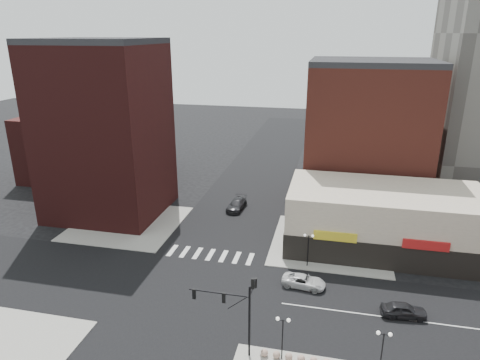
# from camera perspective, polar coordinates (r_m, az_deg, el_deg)

# --- Properties ---
(ground) EXTENTS (240.00, 240.00, 0.00)m
(ground) POSITION_cam_1_polar(r_m,az_deg,el_deg) (48.13, -6.68, -14.53)
(ground) COLOR black
(ground) RESTS_ON ground
(road_ew) EXTENTS (200.00, 14.00, 0.02)m
(road_ew) POSITION_cam_1_polar(r_m,az_deg,el_deg) (48.12, -6.68, -14.52)
(road_ew) COLOR black
(road_ew) RESTS_ON ground
(road_ns) EXTENTS (14.00, 200.00, 0.02)m
(road_ns) POSITION_cam_1_polar(r_m,az_deg,el_deg) (48.12, -6.68, -14.52)
(road_ns) COLOR black
(road_ns) RESTS_ON ground
(sidewalk_nw) EXTENTS (15.00, 15.00, 0.12)m
(sidewalk_nw) POSITION_cam_1_polar(r_m,az_deg,el_deg) (65.03, -14.68, -5.59)
(sidewalk_nw) COLOR gray
(sidewalk_nw) RESTS_ON ground
(sidewalk_ne) EXTENTS (15.00, 15.00, 0.12)m
(sidewalk_ne) POSITION_cam_1_polar(r_m,az_deg,el_deg) (58.47, 11.86, -8.27)
(sidewalk_ne) COLOR gray
(sidewalk_ne) RESTS_ON ground
(building_nw) EXTENTS (16.00, 15.00, 25.00)m
(building_nw) POSITION_cam_1_polar(r_m,az_deg,el_deg) (66.59, -17.51, 6.05)
(building_nw) COLOR #3C1413
(building_nw) RESTS_ON ground
(building_nw_low) EXTENTS (20.00, 18.00, 12.00)m
(building_nw_low) POSITION_cam_1_polar(r_m,az_deg,el_deg) (87.55, -19.56, 4.44)
(building_nw_low) COLOR #3C1413
(building_nw_low) RESTS_ON ground
(building_ne_midrise) EXTENTS (18.00, 15.00, 22.00)m
(building_ne_midrise) POSITION_cam_1_polar(r_m,az_deg,el_deg) (69.08, 16.52, 5.32)
(building_ne_midrise) COLOR maroon
(building_ne_midrise) RESTS_ON ground
(building_ne_row) EXTENTS (24.20, 12.20, 8.00)m
(building_ne_row) POSITION_cam_1_polar(r_m,az_deg,el_deg) (57.96, 18.54, -5.60)
(building_ne_row) COLOR beige
(building_ne_row) RESTS_ON ground
(traffic_signal) EXTENTS (5.59, 3.09, 7.77)m
(traffic_signal) POSITION_cam_1_polar(r_m,az_deg,el_deg) (37.41, -0.11, -16.16)
(traffic_signal) COLOR black
(traffic_signal) RESTS_ON ground
(street_lamp_se_a) EXTENTS (1.22, 0.32, 4.16)m
(street_lamp_se_a) POSITION_cam_1_polar(r_m,az_deg,el_deg) (37.79, 5.73, -19.02)
(street_lamp_se_a) COLOR black
(street_lamp_se_a) RESTS_ON sidewalk_se
(street_lamp_se_b) EXTENTS (1.22, 0.32, 4.16)m
(street_lamp_se_b) POSITION_cam_1_polar(r_m,az_deg,el_deg) (38.01, 18.55, -19.82)
(street_lamp_se_b) COLOR black
(street_lamp_se_b) RESTS_ON sidewalk_se
(street_lamp_ne) EXTENTS (1.22, 0.32, 4.16)m
(street_lamp_ne) POSITION_cam_1_polar(r_m,az_deg,el_deg) (51.25, 9.11, -8.15)
(street_lamp_ne) COLOR black
(street_lamp_ne) RESTS_ON sidewalk_ne
(bollard_row) EXTENTS (5.89, 0.64, 0.64)m
(bollard_row) POSITION_cam_1_polar(r_m,az_deg,el_deg) (39.54, 7.33, -22.43)
(bollard_row) COLOR #A27E6F
(bollard_row) RESTS_ON sidewalk_se
(white_suv) EXTENTS (4.96, 2.68, 1.32)m
(white_suv) POSITION_cam_1_polar(r_m,az_deg,el_deg) (48.76, 8.51, -13.21)
(white_suv) COLOR silver
(white_suv) RESTS_ON ground
(dark_sedan_east) EXTENTS (4.52, 2.15, 1.49)m
(dark_sedan_east) POSITION_cam_1_polar(r_m,az_deg,el_deg) (46.72, 20.99, -15.88)
(dark_sedan_east) COLOR black
(dark_sedan_east) RESTS_ON ground
(dark_sedan_north) EXTENTS (2.65, 5.63, 1.59)m
(dark_sedan_north) POSITION_cam_1_polar(r_m,az_deg,el_deg) (67.57, -0.45, -3.29)
(dark_sedan_north) COLOR black
(dark_sedan_north) RESTS_ON ground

